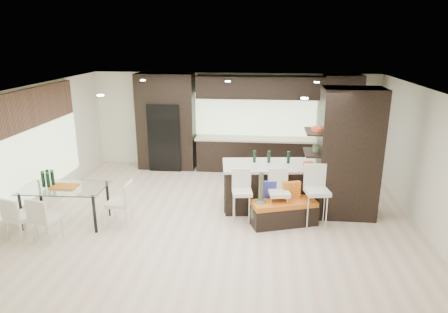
# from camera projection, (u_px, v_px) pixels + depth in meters

# --- Properties ---
(ground) EXTENTS (8.00, 8.00, 0.00)m
(ground) POSITION_uv_depth(u_px,v_px,m) (221.00, 216.00, 8.46)
(ground) COLOR beige
(ground) RESTS_ON ground
(back_wall) EXTENTS (8.00, 0.02, 2.70)m
(back_wall) POSITION_uv_depth(u_px,v_px,m) (234.00, 121.00, 11.41)
(back_wall) COLOR white
(back_wall) RESTS_ON ground
(left_wall) EXTENTS (0.02, 7.00, 2.70)m
(left_wall) POSITION_uv_depth(u_px,v_px,m) (34.00, 150.00, 8.46)
(left_wall) COLOR white
(left_wall) RESTS_ON ground
(right_wall) EXTENTS (0.02, 7.00, 2.70)m
(right_wall) POSITION_uv_depth(u_px,v_px,m) (427.00, 162.00, 7.69)
(right_wall) COLOR white
(right_wall) RESTS_ON ground
(ceiling) EXTENTS (8.00, 7.00, 0.02)m
(ceiling) POSITION_uv_depth(u_px,v_px,m) (221.00, 89.00, 7.68)
(ceiling) COLOR white
(ceiling) RESTS_ON ground
(window_left) EXTENTS (0.04, 3.20, 1.90)m
(window_left) POSITION_uv_depth(u_px,v_px,m) (41.00, 148.00, 8.64)
(window_left) COLOR #B2D199
(window_left) RESTS_ON left_wall
(window_back) EXTENTS (3.40, 0.04, 1.20)m
(window_back) POSITION_uv_depth(u_px,v_px,m) (255.00, 115.00, 11.25)
(window_back) COLOR #B2D199
(window_back) RESTS_ON back_wall
(stone_accent) EXTENTS (0.08, 3.00, 0.80)m
(stone_accent) POSITION_uv_depth(u_px,v_px,m) (36.00, 107.00, 8.38)
(stone_accent) COLOR brown
(stone_accent) RESTS_ON left_wall
(ceiling_spots) EXTENTS (4.00, 3.00, 0.02)m
(ceiling_spots) POSITION_uv_depth(u_px,v_px,m) (222.00, 88.00, 7.93)
(ceiling_spots) COLOR white
(ceiling_spots) RESTS_ON ceiling
(back_cabinetry) EXTENTS (6.80, 0.68, 2.70)m
(back_cabinetry) POSITION_uv_depth(u_px,v_px,m) (251.00, 124.00, 11.05)
(back_cabinetry) COLOR black
(back_cabinetry) RESTS_ON ground
(refrigerator) EXTENTS (0.90, 0.68, 1.90)m
(refrigerator) POSITION_uv_depth(u_px,v_px,m) (167.00, 136.00, 11.34)
(refrigerator) COLOR black
(refrigerator) RESTS_ON ground
(partition_column) EXTENTS (1.20, 0.80, 2.70)m
(partition_column) POSITION_uv_depth(u_px,v_px,m) (349.00, 154.00, 8.20)
(partition_column) COLOR black
(partition_column) RESTS_ON ground
(kitchen_island) EXTENTS (2.52, 1.32, 1.01)m
(kitchen_island) POSITION_uv_depth(u_px,v_px,m) (278.00, 186.00, 8.80)
(kitchen_island) COLOR black
(kitchen_island) RESTS_ON ground
(stool_left) EXTENTS (0.44, 0.44, 0.88)m
(stool_left) POSITION_uv_depth(u_px,v_px,m) (242.00, 202.00, 8.11)
(stool_left) COLOR silver
(stool_left) RESTS_ON ground
(stool_mid) EXTENTS (0.46, 0.46, 0.91)m
(stool_mid) POSITION_uv_depth(u_px,v_px,m) (279.00, 203.00, 8.03)
(stool_mid) COLOR silver
(stool_mid) RESTS_ON ground
(stool_right) EXTENTS (0.52, 0.52, 1.01)m
(stool_right) POSITION_uv_depth(u_px,v_px,m) (316.00, 202.00, 7.92)
(stool_right) COLOR silver
(stool_right) RESTS_ON ground
(bench) EXTENTS (1.40, 0.90, 0.50)m
(bench) POSITION_uv_depth(u_px,v_px,m) (284.00, 213.00, 8.05)
(bench) COLOR black
(bench) RESTS_ON ground
(floor_vase) EXTENTS (0.45, 0.45, 1.13)m
(floor_vase) POSITION_uv_depth(u_px,v_px,m) (261.00, 199.00, 7.92)
(floor_vase) COLOR #424F38
(floor_vase) RESTS_ON ground
(dining_table) EXTENTS (1.65, 0.97, 0.78)m
(dining_table) POSITION_uv_depth(u_px,v_px,m) (66.00, 205.00, 8.07)
(dining_table) COLOR white
(dining_table) RESTS_ON ground
(chair_near) EXTENTS (0.53, 0.53, 0.82)m
(chair_near) POSITION_uv_depth(u_px,v_px,m) (47.00, 221.00, 7.34)
(chair_near) COLOR silver
(chair_near) RESTS_ON ground
(chair_far) EXTENTS (0.55, 0.55, 0.80)m
(chair_far) POSITION_uv_depth(u_px,v_px,m) (21.00, 220.00, 7.40)
(chair_far) COLOR silver
(chair_far) RESTS_ON ground
(chair_end) EXTENTS (0.46, 0.46, 0.84)m
(chair_end) POSITION_uv_depth(u_px,v_px,m) (120.00, 206.00, 7.95)
(chair_end) COLOR silver
(chair_end) RESTS_ON ground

